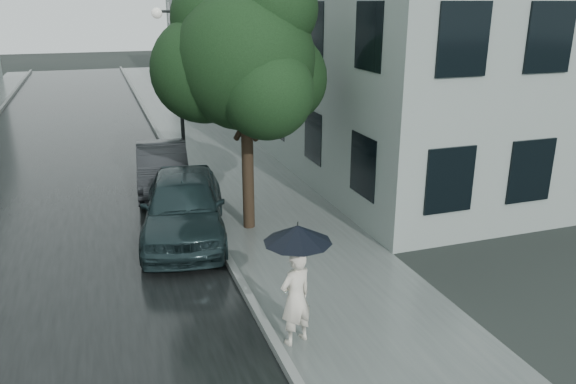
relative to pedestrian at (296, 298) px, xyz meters
name	(u,v)px	position (x,y,z in m)	size (l,w,h in m)	color
ground	(338,301)	(1.20, 1.00, -0.82)	(120.00, 120.00, 0.00)	black
sidewalk	(216,149)	(1.45, 13.00, -0.82)	(3.50, 60.00, 0.01)	slate
kerb_near	(168,152)	(-0.38, 13.00, -0.75)	(0.15, 60.00, 0.15)	slate
asphalt_road	(67,162)	(-3.88, 13.00, -0.82)	(6.85, 60.00, 0.00)	black
building_near	(283,19)	(6.67, 20.50, 3.68)	(7.02, 36.00, 9.00)	gray
pedestrian	(296,298)	(0.00, 0.00, 0.00)	(0.59, 0.39, 1.63)	silver
umbrella	(298,234)	(0.02, -0.02, 1.11)	(1.26, 1.26, 1.19)	black
street_tree	(244,57)	(0.60, 5.23, 3.30)	(4.20, 3.81, 6.17)	#332619
lamp_post	(175,83)	(-0.33, 10.12, 2.14)	(0.84, 0.37, 5.18)	black
car_near	(184,205)	(-1.00, 5.00, -0.03)	(1.87, 4.64, 1.58)	#1B2C2E
car_far	(163,167)	(-1.03, 8.82, -0.14)	(1.43, 4.11, 1.36)	#242629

